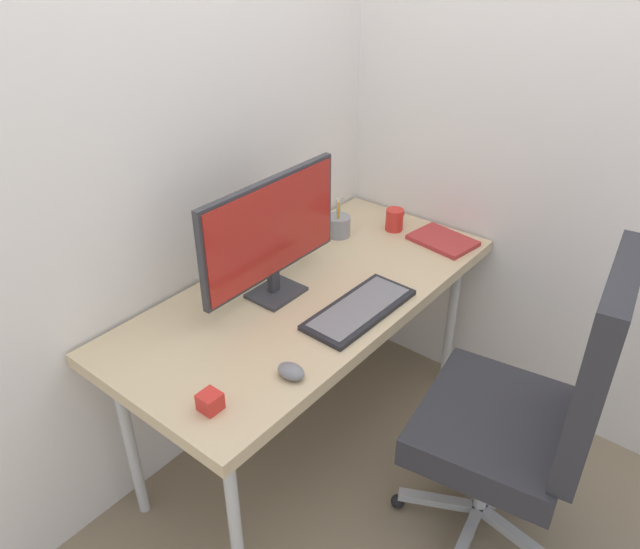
{
  "coord_description": "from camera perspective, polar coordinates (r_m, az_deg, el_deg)",
  "views": [
    {
      "loc": [
        -1.35,
        -1.14,
        1.84
      ],
      "look_at": [
        -0.03,
        -0.07,
        0.81
      ],
      "focal_mm": 34.36,
      "sensor_mm": 36.0,
      "label": 1
    }
  ],
  "objects": [
    {
      "name": "keyboard",
      "position": [
        1.99,
        3.67,
        -3.26
      ],
      "size": [
        0.41,
        0.18,
        0.02
      ],
      "color": "black",
      "rests_on": "desk"
    },
    {
      "name": "office_chair",
      "position": [
        1.94,
        19.27,
        -11.67
      ],
      "size": [
        0.58,
        0.57,
        1.08
      ],
      "color": "black",
      "rests_on": "ground_plane"
    },
    {
      "name": "desk",
      "position": [
        2.13,
        -0.93,
        -2.59
      ],
      "size": [
        1.45,
        0.67,
        0.71
      ],
      "color": "#D1B78C",
      "rests_on": "ground_plane"
    },
    {
      "name": "ground_plane",
      "position": [
        2.55,
        -0.8,
        -14.89
      ],
      "size": [
        8.0,
        8.0,
        0.0
      ],
      "primitive_type": "plane",
      "color": "gray"
    },
    {
      "name": "desk_clamp_accessory",
      "position": [
        1.65,
        -10.2,
        -11.57
      ],
      "size": [
        0.06,
        0.06,
        0.05
      ],
      "primitive_type": "cube",
      "color": "red",
      "rests_on": "desk"
    },
    {
      "name": "mouse",
      "position": [
        1.73,
        -2.71,
        -8.98
      ],
      "size": [
        0.06,
        0.09,
        0.04
      ],
      "primitive_type": "ellipsoid",
      "rotation": [
        0.0,
        0.0,
        0.02
      ],
      "color": "slate",
      "rests_on": "desk"
    },
    {
      "name": "coffee_mug",
      "position": [
        2.49,
        6.97,
        5.11
      ],
      "size": [
        0.11,
        0.07,
        0.09
      ],
      "color": "red",
      "rests_on": "desk"
    },
    {
      "name": "monitor",
      "position": [
        1.97,
        -4.54,
        3.95
      ],
      "size": [
        0.59,
        0.14,
        0.41
      ],
      "color": "#333338",
      "rests_on": "desk"
    },
    {
      "name": "pen_holder",
      "position": [
        2.43,
        1.72,
        4.58
      ],
      "size": [
        0.1,
        0.1,
        0.16
      ],
      "color": "gray",
      "rests_on": "desk"
    },
    {
      "name": "notebook",
      "position": [
        2.44,
        11.36,
        3.14
      ],
      "size": [
        0.2,
        0.26,
        0.02
      ],
      "primitive_type": "cube",
      "rotation": [
        0.0,
        0.0,
        -0.14
      ],
      "color": "#B23333",
      "rests_on": "desk"
    },
    {
      "name": "wall_side_right",
      "position": [
        2.33,
        16.35,
        19.26
      ],
      "size": [
        0.04,
        2.28,
        2.8
      ],
      "primitive_type": "cube",
      "color": "white",
      "rests_on": "ground_plane"
    },
    {
      "name": "wall_back",
      "position": [
        2.07,
        -9.33,
        18.61
      ],
      "size": [
        3.06,
        0.04,
        2.8
      ],
      "primitive_type": "cube",
      "color": "white",
      "rests_on": "ground_plane"
    }
  ]
}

